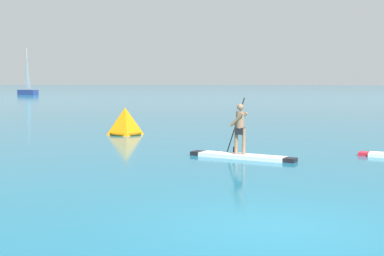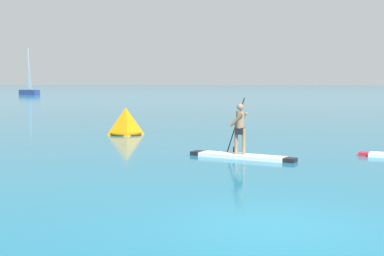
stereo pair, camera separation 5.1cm
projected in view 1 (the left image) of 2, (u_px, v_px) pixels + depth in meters
name	position (u px, v px, depth m)	size (l,w,h in m)	color
ground	(275.00, 227.00, 9.14)	(440.00, 440.00, 0.00)	#196B8C
paddleboarder_mid_center	(241.00, 148.00, 17.02)	(3.43, 1.75, 1.93)	white
race_marker_buoy	(125.00, 123.00, 24.27)	(1.52, 1.52, 1.23)	orange
sailboat_left_horizon	(28.00, 88.00, 85.97)	(4.06, 2.93, 7.45)	navy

